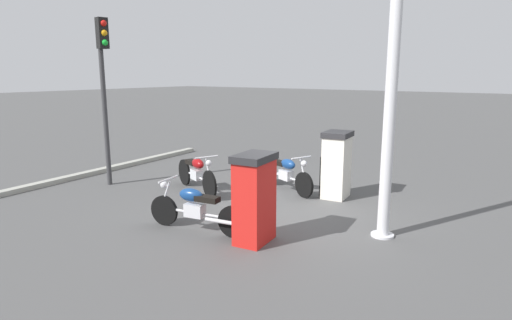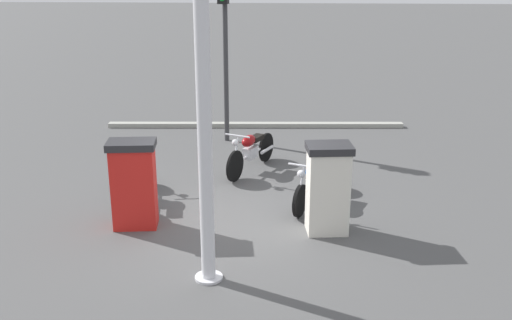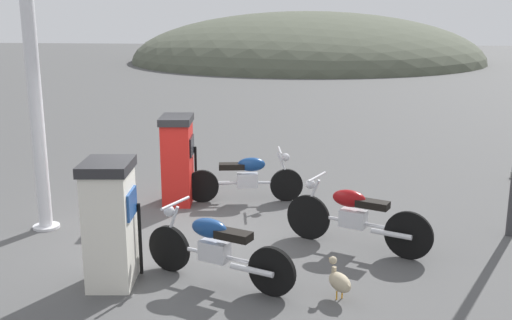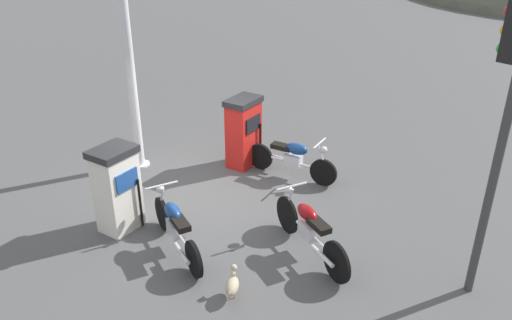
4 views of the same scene
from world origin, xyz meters
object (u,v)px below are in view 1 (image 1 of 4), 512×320
object	(u,v)px
fuel_pump_far	(254,198)
wandering_duck	(243,172)
motorcycle_extra	(197,172)
motorcycle_near_pump	(286,173)
canopy_support_pole	(390,113)
motorcycle_far_pump	(195,207)
roadside_traffic_light	(104,74)
fuel_pump_near	(336,164)

from	to	relation	value
fuel_pump_far	wandering_duck	size ratio (longest dim) A/B	3.30
motorcycle_extra	wandering_duck	bearing A→B (deg)	-97.92
motorcycle_near_pump	canopy_support_pole	xyz separation A→B (m)	(-2.94, 1.57, 1.71)
motorcycle_far_pump	motorcycle_extra	size ratio (longest dim) A/B	1.02
motorcycle_extra	canopy_support_pole	size ratio (longest dim) A/B	0.44
wandering_duck	motorcycle_near_pump	bearing A→B (deg)	169.57
motorcycle_far_pump	roadside_traffic_light	size ratio (longest dim) A/B	0.49
canopy_support_pole	roadside_traffic_light	bearing A→B (deg)	4.36
fuel_pump_near	motorcycle_extra	size ratio (longest dim) A/B	0.77
fuel_pump_near	wandering_duck	size ratio (longest dim) A/B	3.31
fuel_pump_near	motorcycle_extra	xyz separation A→B (m)	(2.93, 1.49, -0.29)
fuel_pump_near	motorcycle_far_pump	xyz separation A→B (m)	(1.16, 3.45, -0.33)
fuel_pump_near	canopy_support_pole	world-z (taller)	canopy_support_pole
fuel_pump_far	motorcycle_extra	xyz separation A→B (m)	(2.93, -1.76, -0.29)
canopy_support_pole	motorcycle_extra	bearing A→B (deg)	-3.25
fuel_pump_near	wandering_duck	world-z (taller)	fuel_pump_near
fuel_pump_far	canopy_support_pole	distance (m)	2.66
wandering_duck	canopy_support_pole	distance (m)	5.17
motorcycle_near_pump	motorcycle_far_pump	xyz separation A→B (m)	(-0.07, 3.26, -0.01)
motorcycle_near_pump	canopy_support_pole	world-z (taller)	canopy_support_pole
motorcycle_near_pump	canopy_support_pole	distance (m)	3.74
fuel_pump_near	motorcycle_far_pump	bearing A→B (deg)	71.40
canopy_support_pole	wandering_duck	bearing A→B (deg)	-22.63
fuel_pump_far	motorcycle_near_pump	distance (m)	3.32
canopy_support_pole	fuel_pump_near	bearing A→B (deg)	-45.73
roadside_traffic_light	canopy_support_pole	xyz separation A→B (m)	(-6.89, -0.53, -0.62)
motorcycle_far_pump	roadside_traffic_light	bearing A→B (deg)	-16.19
wandering_duck	canopy_support_pole	xyz separation A→B (m)	(-4.42, 1.84, 1.95)
roadside_traffic_light	wandering_duck	bearing A→B (deg)	-136.21
fuel_pump_near	fuel_pump_far	xyz separation A→B (m)	(-0.00, 3.25, -0.00)
wandering_duck	canopy_support_pole	bearing A→B (deg)	157.37
motorcycle_extra	roadside_traffic_light	distance (m)	3.31
canopy_support_pole	motorcycle_near_pump	bearing A→B (deg)	-28.13
wandering_duck	roadside_traffic_light	xyz separation A→B (m)	(2.47, 2.37, 2.56)
motorcycle_near_pump	motorcycle_extra	size ratio (longest dim) A/B	0.98
motorcycle_near_pump	roadside_traffic_light	size ratio (longest dim) A/B	0.47
motorcycle_near_pump	wandering_duck	xyz separation A→B (m)	(1.49, -0.27, -0.23)
fuel_pump_far	roadside_traffic_light	xyz separation A→B (m)	(5.18, -0.97, 2.01)
motorcycle_extra	wandering_duck	distance (m)	1.62
wandering_duck	fuel_pump_far	bearing A→B (deg)	129.10
motorcycle_extra	roadside_traffic_light	bearing A→B (deg)	19.31
motorcycle_far_pump	wandering_duck	distance (m)	3.87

